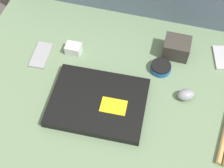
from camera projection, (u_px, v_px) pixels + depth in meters
ground_plane at (112, 105)px, 1.26m from camera, size 8.00×8.00×0.00m
couch_seat at (112, 96)px, 1.21m from camera, size 1.14×0.77×0.13m
laptop at (98, 102)px, 1.10m from camera, size 0.35×0.27×0.03m
computer_mouse at (186, 95)px, 1.11m from camera, size 0.07×0.07×0.04m
speaker_puck at (161, 68)px, 1.18m from camera, size 0.08×0.08×0.03m
phone_silver at (222, 58)px, 1.22m from camera, size 0.08×0.13×0.01m
phone_black at (41, 55)px, 1.23m from camera, size 0.07×0.13×0.01m
camera_pouch at (176, 48)px, 1.21m from camera, size 0.10×0.09×0.07m
charger_brick at (73, 49)px, 1.23m from camera, size 0.06×0.05×0.04m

